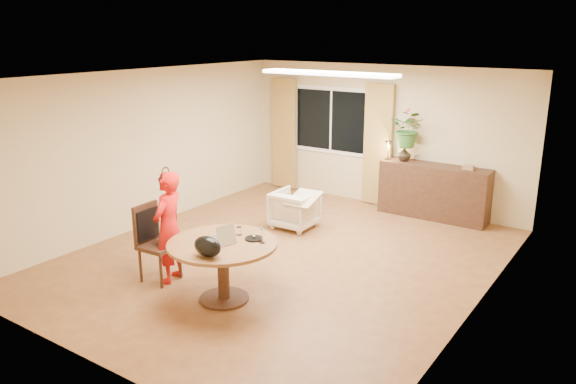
% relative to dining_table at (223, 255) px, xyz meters
% --- Properties ---
extents(floor, '(6.50, 6.50, 0.00)m').
position_rel_dining_table_xyz_m(floor, '(-0.14, 1.48, -0.59)').
color(floor, brown).
rests_on(floor, ground).
extents(ceiling, '(6.50, 6.50, 0.00)m').
position_rel_dining_table_xyz_m(ceiling, '(-0.14, 1.48, 2.01)').
color(ceiling, white).
rests_on(ceiling, wall_back).
extents(wall_back, '(5.50, 0.00, 5.50)m').
position_rel_dining_table_xyz_m(wall_back, '(-0.14, 4.73, 0.71)').
color(wall_back, tan).
rests_on(wall_back, floor).
extents(wall_left, '(0.00, 6.50, 6.50)m').
position_rel_dining_table_xyz_m(wall_left, '(-2.89, 1.48, 0.71)').
color(wall_left, tan).
rests_on(wall_left, floor).
extents(wall_right, '(0.00, 6.50, 6.50)m').
position_rel_dining_table_xyz_m(wall_right, '(2.61, 1.48, 0.71)').
color(wall_right, tan).
rests_on(wall_right, floor).
extents(window, '(1.70, 0.03, 1.30)m').
position_rel_dining_table_xyz_m(window, '(-1.24, 4.71, 0.91)').
color(window, white).
rests_on(window, wall_back).
extents(curtain_left, '(0.55, 0.08, 2.25)m').
position_rel_dining_table_xyz_m(curtain_left, '(-2.29, 4.63, 0.55)').
color(curtain_left, olive).
rests_on(curtain_left, wall_back).
extents(curtain_right, '(0.55, 0.08, 2.25)m').
position_rel_dining_table_xyz_m(curtain_right, '(-0.19, 4.63, 0.55)').
color(curtain_right, olive).
rests_on(curtain_right, wall_back).
extents(ceiling_panel, '(2.20, 0.35, 0.05)m').
position_rel_dining_table_xyz_m(ceiling_panel, '(-0.14, 2.68, 1.97)').
color(ceiling_panel, white).
rests_on(ceiling_panel, ceiling).
extents(dining_table, '(1.32, 1.32, 0.75)m').
position_rel_dining_table_xyz_m(dining_table, '(0.00, 0.00, 0.00)').
color(dining_table, brown).
rests_on(dining_table, floor).
extents(dining_chair, '(0.51, 0.47, 1.02)m').
position_rel_dining_table_xyz_m(dining_chair, '(-1.06, -0.03, -0.08)').
color(dining_chair, black).
rests_on(dining_chair, floor).
extents(child, '(0.61, 0.48, 1.48)m').
position_rel_dining_table_xyz_m(child, '(-0.95, 0.05, 0.15)').
color(child, red).
rests_on(child, floor).
extents(laptop, '(0.42, 0.33, 0.25)m').
position_rel_dining_table_xyz_m(laptop, '(-0.07, 0.01, 0.28)').
color(laptop, '#B7B7BC').
rests_on(laptop, dining_table).
extents(tumbler, '(0.09, 0.09, 0.10)m').
position_rel_dining_table_xyz_m(tumbler, '(0.00, 0.31, 0.21)').
color(tumbler, white).
rests_on(tumbler, dining_table).
extents(wine_glass, '(0.09, 0.09, 0.20)m').
position_rel_dining_table_xyz_m(wine_glass, '(0.40, 0.25, 0.26)').
color(wine_glass, white).
rests_on(wine_glass, dining_table).
extents(pot_lid, '(0.23, 0.23, 0.04)m').
position_rel_dining_table_xyz_m(pot_lid, '(0.25, 0.29, 0.18)').
color(pot_lid, white).
rests_on(pot_lid, dining_table).
extents(handbag, '(0.41, 0.32, 0.24)m').
position_rel_dining_table_xyz_m(handbag, '(0.15, -0.42, 0.28)').
color(handbag, black).
rests_on(handbag, dining_table).
extents(armchair, '(0.69, 0.71, 0.63)m').
position_rel_dining_table_xyz_m(armchair, '(-0.74, 2.69, -0.28)').
color(armchair, beige).
rests_on(armchair, floor).
extents(throw, '(0.47, 0.57, 0.03)m').
position_rel_dining_table_xyz_m(throw, '(-0.51, 2.60, 0.05)').
color(throw, beige).
rests_on(throw, armchair).
extents(sideboard, '(1.90, 0.46, 0.95)m').
position_rel_dining_table_xyz_m(sideboard, '(0.98, 4.49, -0.12)').
color(sideboard, black).
rests_on(sideboard, floor).
extents(vase, '(0.27, 0.27, 0.25)m').
position_rel_dining_table_xyz_m(vase, '(0.39, 4.49, 0.48)').
color(vase, black).
rests_on(vase, sideboard).
extents(bouquet, '(0.61, 0.53, 0.66)m').
position_rel_dining_table_xyz_m(bouquet, '(0.45, 4.49, 0.94)').
color(bouquet, '#346D29').
rests_on(bouquet, vase).
extents(book_stack, '(0.20, 0.16, 0.08)m').
position_rel_dining_table_xyz_m(book_stack, '(1.54, 4.49, 0.40)').
color(book_stack, '#906349').
rests_on(book_stack, sideboard).
extents(desk_lamp, '(0.18, 0.18, 0.35)m').
position_rel_dining_table_xyz_m(desk_lamp, '(0.11, 4.44, 0.53)').
color(desk_lamp, black).
rests_on(desk_lamp, sideboard).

